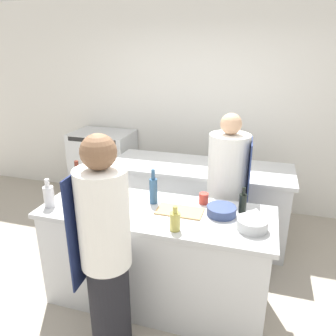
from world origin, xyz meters
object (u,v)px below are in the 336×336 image
object	(u,v)px
bowl_mixing_large	(88,198)
bottle_water	(153,190)
bottle_wine	(49,196)
chef_at_prep_near	(106,254)
bottle_vinegar	(105,181)
bottle_sauce	(175,221)
oven_range	(104,167)
bottle_olive_oil	(243,203)
cup	(204,198)
bowl_ceramic_blue	(221,211)
bottle_cooking_oil	(78,181)
chef_at_stove	(227,197)
bowl_prep_small	(252,224)

from	to	relation	value
bowl_mixing_large	bottle_water	bearing A→B (deg)	15.58
bottle_wine	chef_at_prep_near	bearing A→B (deg)	-29.88
bottle_vinegar	bottle_sauce	bearing A→B (deg)	-30.06
chef_at_prep_near	bottle_water	size ratio (longest dim) A/B	5.49
oven_range	bottle_sauce	world-z (taller)	bottle_sauce
bottle_olive_oil	bottle_water	bearing A→B (deg)	-176.58
chef_at_prep_near	cup	xyz separation A→B (m)	(0.51, 0.85, 0.10)
bowl_ceramic_blue	bottle_sauce	bearing A→B (deg)	-131.61
bottle_water	cup	bearing A→B (deg)	15.21
bottle_wine	cup	bearing A→B (deg)	19.06
oven_range	bottle_cooking_oil	xyz separation A→B (m)	(0.62, -1.66, 0.51)
bottle_olive_oil	bottle_vinegar	world-z (taller)	bottle_vinegar
chef_at_stove	cup	world-z (taller)	chef_at_stove
oven_range	chef_at_prep_near	size ratio (longest dim) A/B	0.61
chef_at_stove	bottle_olive_oil	size ratio (longest dim) A/B	7.36
bowl_mixing_large	bowl_prep_small	world-z (taller)	bowl_prep_small
bottle_cooking_oil	bowl_ceramic_blue	xyz separation A→B (m)	(1.31, -0.04, -0.09)
bottle_wine	bottle_olive_oil	bearing A→B (deg)	12.88
chef_at_prep_near	chef_at_stove	bearing A→B (deg)	-30.96
bottle_cooking_oil	chef_at_stove	bearing A→B (deg)	21.80
chef_at_prep_near	chef_at_stove	world-z (taller)	chef_at_prep_near
bowl_prep_small	bowl_ceramic_blue	size ratio (longest dim) A/B	0.96
oven_range	bottle_cooking_oil	world-z (taller)	bottle_cooking_oil
cup	bottle_vinegar	bearing A→B (deg)	-177.99
bottle_olive_oil	bottle_vinegar	xyz separation A→B (m)	(-1.25, 0.04, 0.03)
chef_at_prep_near	cup	size ratio (longest dim) A/B	18.00
oven_range	bowl_mixing_large	xyz separation A→B (m)	(0.80, -1.80, 0.42)
bowl_mixing_large	bowl_prep_small	distance (m)	1.39
chef_at_prep_near	bottle_water	world-z (taller)	chef_at_prep_near
bottle_vinegar	oven_range	bearing A→B (deg)	118.30
bottle_sauce	bottle_vinegar	bearing A→B (deg)	149.94
chef_at_stove	bottle_cooking_oil	distance (m)	1.41
bottle_cooking_oil	bottle_sauce	distance (m)	1.08
chef_at_stove	cup	size ratio (longest dim) A/B	17.29
bottle_wine	bottle_sauce	world-z (taller)	bottle_wine
oven_range	bowl_prep_small	world-z (taller)	oven_range
oven_range	bottle_vinegar	bearing A→B (deg)	-61.70
oven_range	bowl_prep_small	bearing A→B (deg)	-40.33
bottle_olive_oil	bottle_wine	bearing A→B (deg)	-167.12
bottle_sauce	bowl_ceramic_blue	world-z (taller)	bottle_sauce
oven_range	bottle_vinegar	size ratio (longest dim) A/B	3.60
bottle_vinegar	cup	size ratio (longest dim) A/B	3.08
bottle_wine	bowl_mixing_large	world-z (taller)	bottle_wine
chef_at_stove	bottle_vinegar	xyz separation A→B (m)	(-1.07, -0.42, 0.21)
bottle_vinegar	bowl_ceramic_blue	bearing A→B (deg)	-6.78
bowl_ceramic_blue	chef_at_prep_near	bearing A→B (deg)	-135.07
chef_at_stove	bowl_ceramic_blue	size ratio (longest dim) A/B	6.89
cup	bowl_prep_small	bearing A→B (deg)	-37.22
bottle_sauce	cup	distance (m)	0.51
bowl_ceramic_blue	bottle_cooking_oil	bearing A→B (deg)	178.43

